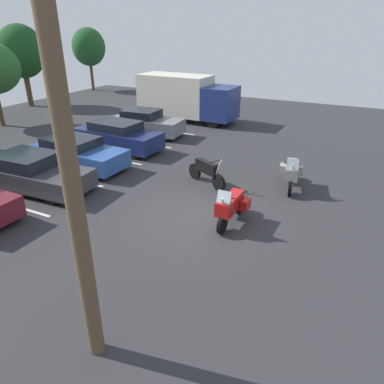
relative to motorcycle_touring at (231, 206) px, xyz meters
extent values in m
cube|color=#2D2D30|center=(0.01, 0.95, -0.72)|extent=(44.00, 44.00, 0.10)
cylinder|color=black|center=(-0.65, 0.02, -0.36)|extent=(0.63, 0.14, 0.63)
cylinder|color=black|center=(0.84, -0.02, -0.36)|extent=(0.63, 0.14, 0.63)
cube|color=#A51414|center=(0.09, 0.00, 0.08)|extent=(1.13, 0.43, 0.52)
cylinder|color=#B2B2B7|center=(-0.53, 0.01, 0.05)|extent=(0.50, 0.08, 1.10)
cylinder|color=black|center=(-0.45, 0.01, 0.52)|extent=(0.05, 0.62, 0.04)
cube|color=#A51414|center=(-0.55, 0.01, 0.14)|extent=(0.45, 0.50, 0.47)
cube|color=#B2C1CC|center=(-0.60, 0.02, 0.56)|extent=(0.17, 0.44, 0.39)
cube|color=#A51414|center=(0.42, -0.35, -0.06)|extent=(0.45, 0.25, 0.36)
cube|color=#A51414|center=(0.44, 0.33, -0.06)|extent=(0.45, 0.25, 0.36)
cylinder|color=black|center=(2.24, 1.36, -0.33)|extent=(0.40, 0.66, 0.68)
cylinder|color=black|center=(2.92, 2.75, -0.33)|extent=(0.40, 0.66, 0.68)
cube|color=black|center=(2.58, 2.06, 0.09)|extent=(0.73, 1.15, 0.49)
cylinder|color=#B2B2B7|center=(2.30, 1.47, 0.09)|extent=(0.29, 0.50, 1.15)
cylinder|color=black|center=(2.33, 1.54, 0.51)|extent=(0.57, 0.30, 0.04)
cylinder|color=black|center=(3.04, -1.25, -0.33)|extent=(0.69, 0.26, 0.68)
cylinder|color=black|center=(4.64, -0.91, -0.33)|extent=(0.69, 0.26, 0.68)
cube|color=gray|center=(3.84, -1.08, 0.11)|extent=(1.27, 0.63, 0.53)
cylinder|color=#B2B2B7|center=(3.16, -1.22, 0.09)|extent=(0.52, 0.18, 1.14)
cylinder|color=black|center=(3.24, -1.21, 0.56)|extent=(0.17, 0.61, 0.04)
cube|color=gray|center=(3.14, -1.23, 0.17)|extent=(0.53, 0.54, 0.48)
cube|color=#B2C1CC|center=(3.09, -1.24, 0.60)|extent=(0.25, 0.46, 0.39)
cube|color=gray|center=(4.27, -1.32, -0.03)|extent=(0.48, 0.33, 0.36)
cube|color=gray|center=(4.13, -0.68, -0.03)|extent=(0.48, 0.33, 0.36)
cube|color=silver|center=(-2.33, 8.23, -0.67)|extent=(0.12, 5.02, 0.01)
cube|color=silver|center=(0.48, 8.23, -0.67)|extent=(0.12, 5.02, 0.01)
cube|color=silver|center=(3.29, 8.23, -0.67)|extent=(0.12, 5.02, 0.01)
cube|color=silver|center=(6.10, 8.23, -0.67)|extent=(0.12, 5.02, 0.01)
cube|color=silver|center=(8.92, 8.23, -0.67)|extent=(0.12, 5.02, 0.01)
cylinder|color=black|center=(-2.98, 6.84, -0.32)|extent=(0.22, 0.70, 0.70)
cube|color=#38383D|center=(-0.88, 7.99, -0.11)|extent=(2.15, 4.89, 0.72)
cube|color=black|center=(-0.89, 8.28, 0.50)|extent=(1.86, 2.26, 0.51)
cylinder|color=black|center=(0.03, 6.41, -0.36)|extent=(0.25, 0.63, 0.62)
cylinder|color=black|center=(-1.61, 6.32, -0.36)|extent=(0.25, 0.63, 0.62)
cylinder|color=black|center=(-0.14, 9.67, -0.36)|extent=(0.25, 0.63, 0.62)
cube|color=#2D519E|center=(1.71, 8.02, -0.07)|extent=(2.02, 4.58, 0.75)
cube|color=black|center=(1.72, 8.41, 0.51)|extent=(1.79, 2.35, 0.41)
cylinder|color=black|center=(2.45, 6.46, -0.33)|extent=(0.24, 0.70, 0.69)
cylinder|color=black|center=(0.86, 6.52, -0.33)|extent=(0.24, 0.70, 0.69)
cylinder|color=black|center=(2.56, 9.53, -0.33)|extent=(0.24, 0.70, 0.69)
cylinder|color=black|center=(0.97, 9.59, -0.33)|extent=(0.24, 0.70, 0.69)
cube|color=navy|center=(4.65, 8.07, -0.05)|extent=(2.07, 4.80, 0.83)
cube|color=black|center=(4.66, 8.17, 0.59)|extent=(1.80, 2.52, 0.45)
cylinder|color=black|center=(5.33, 6.43, -0.35)|extent=(0.26, 0.66, 0.64)
cylinder|color=black|center=(3.79, 6.52, -0.35)|extent=(0.26, 0.66, 0.64)
cylinder|color=black|center=(5.51, 9.62, -0.35)|extent=(0.26, 0.66, 0.64)
cylinder|color=black|center=(3.97, 9.71, -0.35)|extent=(0.26, 0.66, 0.64)
cube|color=slate|center=(7.58, 8.19, -0.05)|extent=(2.04, 4.35, 0.80)
cube|color=black|center=(7.56, 8.52, 0.59)|extent=(1.75, 2.09, 0.48)
cylinder|color=black|center=(8.43, 6.80, -0.32)|extent=(0.27, 0.71, 0.69)
cylinder|color=black|center=(6.93, 6.70, -0.32)|extent=(0.27, 0.71, 0.69)
cylinder|color=black|center=(8.24, 9.67, -0.32)|extent=(0.27, 0.71, 0.69)
cylinder|color=black|center=(6.73, 9.57, -0.32)|extent=(0.27, 0.71, 0.69)
cube|color=navy|center=(11.90, 5.35, 0.71)|extent=(2.31, 1.93, 2.05)
cube|color=beige|center=(11.96, 8.72, 0.99)|extent=(2.37, 4.88, 2.60)
cylinder|color=black|center=(12.86, 5.40, -0.22)|extent=(0.32, 0.91, 0.90)
cylinder|color=black|center=(10.94, 5.44, -0.22)|extent=(0.32, 0.91, 0.90)
cylinder|color=black|center=(12.94, 9.77, -0.22)|extent=(0.32, 0.91, 0.90)
cylinder|color=black|center=(11.02, 9.81, -0.22)|extent=(0.32, 0.91, 0.90)
cylinder|color=brown|center=(-5.95, 0.57, 3.95)|extent=(0.31, 0.31, 9.24)
cylinder|color=#4C3823|center=(5.23, 17.85, 0.34)|extent=(0.28, 0.28, 2.01)
cylinder|color=#4C3823|center=(10.50, 21.29, 0.41)|extent=(0.42, 0.42, 2.17)
ellipsoid|color=#19421E|center=(10.50, 21.29, 3.46)|extent=(3.50, 3.50, 3.92)
cylinder|color=#4C3823|center=(18.74, 21.94, 0.48)|extent=(0.28, 0.28, 2.31)
ellipsoid|color=#1E4C23|center=(18.74, 21.94, 3.38)|extent=(3.13, 3.13, 3.47)
camera|label=1|loc=(-9.76, -3.51, 5.31)|focal=33.52mm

